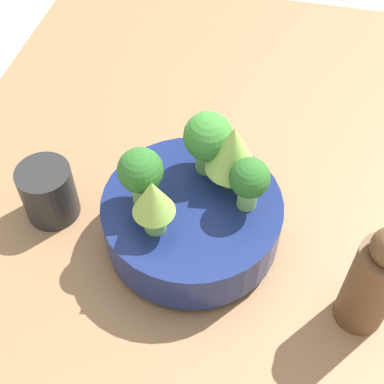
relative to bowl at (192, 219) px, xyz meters
name	(u,v)px	position (x,y,z in m)	size (l,w,h in m)	color
ground_plane	(198,250)	(0.01, -0.01, -0.09)	(6.00, 6.00, 0.00)	beige
table	(198,241)	(0.01, -0.01, -0.06)	(1.14, 0.77, 0.04)	olive
bowl	(192,219)	(0.00, 0.00, 0.00)	(0.22, 0.22, 0.07)	navy
broccoli_floret_front	(249,182)	(0.01, -0.06, 0.07)	(0.05, 0.05, 0.07)	#7AB256
romanesco_piece_far	(153,201)	(-0.04, 0.03, 0.08)	(0.05, 0.05, 0.08)	#6BA34C
broccoli_floret_right	(209,139)	(0.06, -0.01, 0.08)	(0.06, 0.06, 0.08)	#609347
romanesco_piece_near	(233,150)	(0.04, -0.04, 0.09)	(0.06, 0.06, 0.09)	#7AB256
broccoli_floret_back	(141,173)	(-0.01, 0.06, 0.08)	(0.05, 0.05, 0.08)	#7AB256
cup	(49,192)	(0.00, 0.19, 0.00)	(0.07, 0.07, 0.08)	black
pepper_mill	(374,281)	(-0.06, -0.21, 0.03)	(0.06, 0.06, 0.16)	brown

